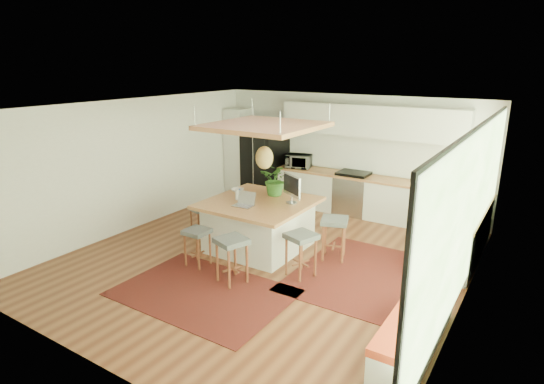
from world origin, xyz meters
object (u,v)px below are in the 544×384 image
Objects in this scene: island at (259,225)px; stool_near_right at (232,262)px; stool_right_back at (334,240)px; monitor at (292,189)px; stool_near_left at (198,246)px; microwave at (299,160)px; stool_left_side at (201,220)px; laptop at (243,200)px; fridge at (265,163)px; island_plant at (276,183)px; stool_right_front at (301,256)px.

island is 1.43m from stool_near_right.
stool_near_right is 0.99× the size of stool_right_back.
island is 3.20× the size of monitor.
island is 2.78× the size of stool_near_left.
stool_near_right is 4.37m from microwave.
stool_near_left reaches higher than stool_left_side.
fridge is at bearing 113.64° from laptop.
laptop is at bearing 116.06° from stool_near_right.
island_plant is at bearing 24.94° from stool_left_side.
fridge reaches higher than island.
microwave is (-0.73, 2.78, 0.66)m from island.
fridge is 2.70× the size of stool_near_right.
microwave is at bearing 109.02° from island_plant.
stool_right_back is at bearing -62.38° from microwave.
monitor reaches higher than stool_near_left.
monitor reaches higher than laptop.
stool_right_front is 1.47m from laptop.
microwave is at bearing 97.93° from laptop.
stool_right_back is 1.77m from laptop.
island is at bearing -48.24° from fridge.
island is 1.29m from stool_near_left.
fridge is 3.19× the size of stool_left_side.
stool_near_right is at bearing -65.30° from monitor.
stool_near_left is at bearing -107.54° from island_plant.
fridge is 3.04m from stool_left_side.
island reaches higher than stool_right_back.
monitor is at bearing -27.85° from island_plant.
stool_right_back is 1.18m from monitor.
island_plant is (-1.15, 1.08, 0.82)m from stool_right_front.
monitor is at bearing 11.32° from stool_left_side.
stool_right_back reaches higher than stool_near_left.
stool_right_front is 3.96m from microwave.
island_plant is (-1.32, 0.17, 0.82)m from stool_right_back.
fridge reaches higher than microwave.
island_plant is at bearing 172.66° from stool_right_back.
fridge reaches higher than laptop.
monitor is 2.86m from microwave.
laptop is (1.24, -0.25, 0.70)m from stool_left_side.
stool_right_front reaches higher than stool_left_side.
stool_right_front reaches higher than stool_near_left.
monitor is at bearing -38.24° from fridge.
stool_near_left is at bearing -111.52° from island.
fridge is 3.44× the size of microwave.
laptop reaches higher than island.
stool_right_back reaches higher than stool_near_right.
laptop is at bearing -52.48° from fridge.
stool_near_left is at bearing -62.40° from fridge.
island is at bearing 106.48° from stool_near_right.
stool_right_front is (2.95, -3.40, -0.57)m from fridge.
stool_near_left is 1.76× the size of laptop.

